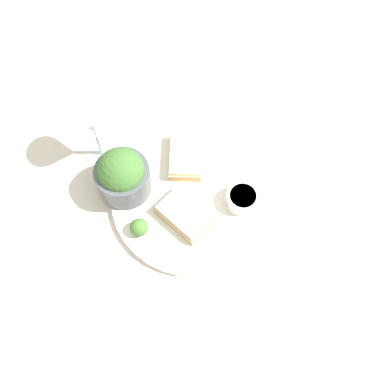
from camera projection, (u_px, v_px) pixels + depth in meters
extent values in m
plane|color=beige|center=(192.00, 200.00, 0.90)|extent=(4.00, 4.00, 0.00)
cylinder|color=silver|center=(192.00, 198.00, 0.90)|extent=(0.30, 0.30, 0.01)
cylinder|color=#4C5156|center=(124.00, 179.00, 0.87)|extent=(0.10, 0.10, 0.06)
sphere|color=#3D6B2D|center=(121.00, 171.00, 0.84)|extent=(0.08, 0.08, 0.08)
cylinder|color=white|center=(242.00, 199.00, 0.87)|extent=(0.06, 0.06, 0.03)
cylinder|color=tan|center=(243.00, 196.00, 0.86)|extent=(0.05, 0.05, 0.01)
cube|color=tan|center=(185.00, 215.00, 0.87)|extent=(0.11, 0.08, 0.02)
cube|color=beige|center=(185.00, 212.00, 0.86)|extent=(0.10, 0.08, 0.01)
cube|color=tan|center=(185.00, 157.00, 0.92)|extent=(0.11, 0.11, 0.02)
cube|color=beige|center=(185.00, 154.00, 0.91)|extent=(0.11, 0.10, 0.01)
cylinder|color=silver|center=(102.00, 153.00, 0.94)|extent=(0.06, 0.06, 0.01)
cylinder|color=silver|center=(99.00, 144.00, 0.91)|extent=(0.01, 0.01, 0.06)
cone|color=silver|center=(92.00, 122.00, 0.85)|extent=(0.07, 0.07, 0.08)
sphere|color=#477533|center=(140.00, 229.00, 0.85)|extent=(0.03, 0.03, 0.03)
cube|color=silver|center=(293.00, 126.00, 0.97)|extent=(0.03, 0.16, 0.01)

